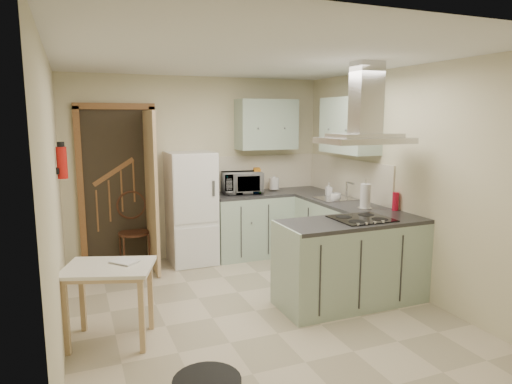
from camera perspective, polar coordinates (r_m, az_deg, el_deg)
name	(u,v)px	position (r m, az deg, el deg)	size (l,w,h in m)	color
floor	(256,311)	(4.81, -0.06, -14.61)	(4.20, 4.20, 0.00)	#BFB094
ceiling	(255,58)	(4.43, -0.07, 16.42)	(4.20, 4.20, 0.00)	silver
back_wall	(199,168)	(6.43, -7.13, 3.00)	(3.60, 3.60, 0.00)	beige
left_wall	(55,203)	(4.14, -23.84, -1.27)	(4.20, 4.20, 0.00)	beige
right_wall	(404,180)	(5.39, 17.97, 1.38)	(4.20, 4.20, 0.00)	beige
doorway	(118,187)	(6.24, -16.82, 0.61)	(1.10, 0.12, 2.10)	brown
fridge	(191,208)	(6.17, -8.10, -1.99)	(0.60, 0.60, 1.50)	white
counter_back	(251,224)	(6.49, -0.64, -4.04)	(1.08, 0.60, 0.90)	#9EB2A0
counter_right	(327,229)	(6.26, 8.84, -4.65)	(0.60, 1.95, 0.90)	#9EB2A0
splashback	(263,172)	(6.74, 0.82, 2.51)	(1.68, 0.02, 0.50)	beige
wall_cabinet_back	(266,124)	(6.54, 1.32, 8.44)	(0.85, 0.35, 0.70)	#9EB2A0
wall_cabinet_right	(350,125)	(5.92, 11.62, 8.16)	(0.35, 0.90, 0.70)	#9EB2A0
peninsula	(352,262)	(4.96, 11.91, -8.51)	(1.55, 0.65, 0.90)	#9EB2A0
hob	(362,219)	(4.90, 13.06, -3.26)	(0.58, 0.50, 0.01)	black
extractor_hood	(365,140)	(4.79, 13.42, 6.29)	(0.90, 0.55, 0.10)	silver
sink	(335,199)	(6.02, 9.81, -0.81)	(0.45, 0.40, 0.01)	silver
fire_extinguisher	(62,163)	(5.00, -23.09, 3.38)	(0.10, 0.10, 0.32)	#B2140F
drop_leaf_table	(111,304)	(4.29, -17.73, -13.17)	(0.74, 0.55, 0.69)	tan
bentwood_chair	(134,233)	(6.22, -15.02, -4.98)	(0.40, 0.40, 0.90)	#4C3319
microwave	(242,183)	(6.36, -1.75, 1.17)	(0.54, 0.37, 0.30)	black
kettle	(274,183)	(6.61, 2.27, 1.09)	(0.14, 0.14, 0.21)	silver
cereal_box	(257,180)	(6.50, 0.12, 1.52)	(0.09, 0.22, 0.34)	#C67417
soap_bottle	(329,189)	(6.26, 9.09, 0.35)	(0.08, 0.08, 0.17)	silver
paper_towel	(365,196)	(5.44, 13.51, -0.48)	(0.12, 0.12, 0.30)	silver
cup	(336,197)	(5.84, 9.95, -0.67)	(0.13, 0.13, 0.10)	silver
red_bottle	(395,201)	(5.44, 17.04, -1.13)	(0.07, 0.07, 0.21)	red
book	(118,260)	(4.15, -16.92, -8.09)	(0.16, 0.22, 0.10)	brown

